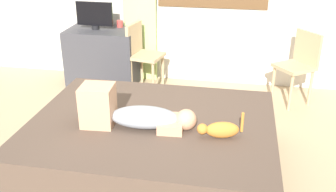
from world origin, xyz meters
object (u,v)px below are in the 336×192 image
at_px(desk, 103,57).
at_px(chair_by_desk, 142,52).
at_px(tv_monitor, 95,15).
at_px(chair_spare, 299,62).
at_px(bed, 152,146).
at_px(cat, 220,130).
at_px(person_lying, 132,113).
at_px(cup, 120,24).

xyz_separation_m(desk, chair_by_desk, (0.55, -0.11, 0.14)).
height_order(tv_monitor, chair_spare, tv_monitor).
xyz_separation_m(bed, chair_by_desk, (-0.54, 1.74, 0.27)).
bearing_deg(cat, person_lying, 175.80).
xyz_separation_m(bed, chair_spare, (1.37, 1.70, 0.27)).
bearing_deg(cat, cup, 123.93).
bearing_deg(person_lying, cup, 109.53).
height_order(bed, chair_by_desk, chair_by_desk).
distance_m(bed, chair_by_desk, 1.85).
height_order(bed, tv_monitor, tv_monitor).
height_order(tv_monitor, cup, tv_monitor).
distance_m(person_lying, chair_spare, 2.36).
bearing_deg(chair_by_desk, cup, 142.34).
bearing_deg(chair_by_desk, cat, -59.74).
relative_size(cat, desk, 0.39).
xyz_separation_m(bed, tv_monitor, (-1.17, 1.85, 0.69)).
height_order(person_lying, cat, person_lying).
height_order(cat, cup, cup).
xyz_separation_m(tv_monitor, chair_spare, (2.54, -0.15, -0.41)).
bearing_deg(cup, tv_monitor, -148.83).
relative_size(bed, cup, 24.00).
distance_m(person_lying, cat, 0.72).
height_order(cat, desk, desk).
bearing_deg(cat, desk, 129.56).
height_order(bed, person_lying, person_lying).
distance_m(person_lying, tv_monitor, 2.24).
distance_m(person_lying, chair_by_desk, 1.90).
bearing_deg(chair_spare, desk, 176.54).
distance_m(bed, cup, 2.27).
xyz_separation_m(tv_monitor, chair_by_desk, (0.63, -0.11, -0.41)).
bearing_deg(desk, tv_monitor, 180.00).
bearing_deg(chair_spare, cat, -113.04).
bearing_deg(cat, chair_spare, 66.96).
distance_m(cup, chair_spare, 2.30).
bearing_deg(chair_by_desk, person_lying, -77.80).
xyz_separation_m(cat, chair_spare, (0.79, 1.87, -0.04)).
bearing_deg(person_lying, chair_by_desk, 102.20).
height_order(person_lying, tv_monitor, tv_monitor).
relative_size(person_lying, chair_spare, 1.09).
bearing_deg(cat, chair_by_desk, 120.26).
bearing_deg(cat, tv_monitor, 130.89).
bearing_deg(tv_monitor, chair_by_desk, -9.56).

